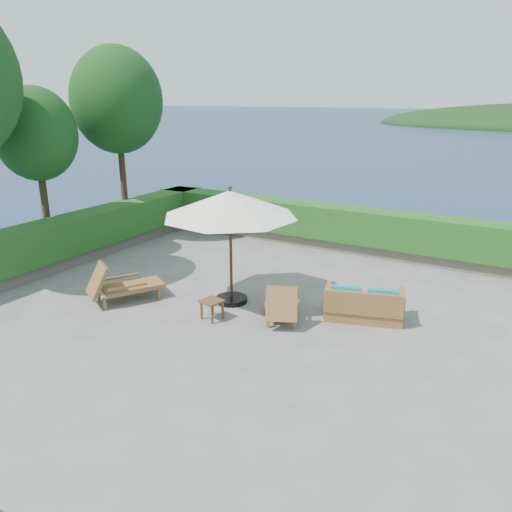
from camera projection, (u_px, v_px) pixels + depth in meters
The scene contains 14 objects.
ground at pixel (226, 310), 11.10m from camera, with size 12.00×12.00×0.00m, color gray.
foundation at pixel (228, 372), 11.58m from camera, with size 12.00×12.00×3.00m, color #524A41.
ocean at pixel (229, 424), 12.02m from camera, with size 600.00×600.00×0.00m, color #192D4D.
planter_wall_far at pixel (324, 242), 15.66m from camera, with size 12.00×0.60×0.36m, color #726A5B.
planter_wall_left at pixel (56, 263), 13.71m from camera, with size 0.60×12.00×0.36m, color #726A5B.
hedge_far at pixel (325, 221), 15.46m from camera, with size 12.40×0.90×1.00m, color #154915.
hedge_left at pixel (53, 239), 13.50m from camera, with size 0.90×12.40×1.00m, color #154915.
tree_mid at pixel (36, 135), 13.46m from camera, with size 2.20×2.20×4.83m.
tree_far at pixel (117, 101), 15.23m from camera, with size 2.80×2.80×6.03m.
patio_umbrella at pixel (230, 205), 10.87m from camera, with size 3.70×3.70×2.71m.
lounge_left at pixel (121, 285), 11.48m from camera, with size 1.46×1.81×0.98m.
lounge_right at pixel (282, 303), 10.56m from camera, with size 1.25×1.68×0.90m.
side_table at pixel (212, 304), 10.57m from camera, with size 0.48×0.48×0.43m.
wicker_loveseat at pixel (363, 306), 10.58m from camera, with size 1.80×1.27×0.80m.
Camera 1 is at (5.66, -8.50, 4.57)m, focal length 35.00 mm.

